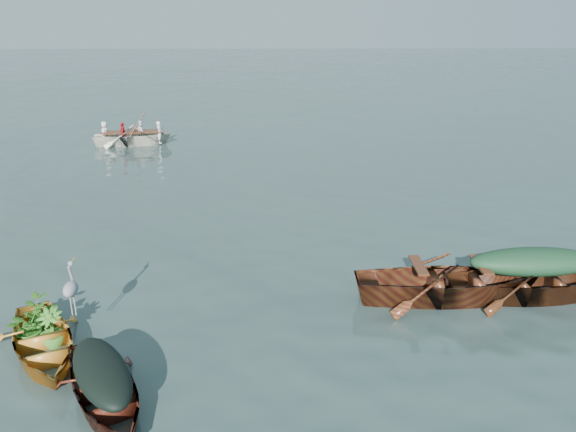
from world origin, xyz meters
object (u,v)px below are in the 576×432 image
object	(u,v)px
rowed_boat	(133,145)
heron	(72,297)
green_tarp_boat	(528,298)
open_wooden_boat	(446,300)
yellow_dinghy	(44,355)
dark_covered_boat	(106,405)

from	to	relation	value
rowed_boat	heron	size ratio (longest dim) A/B	4.76
green_tarp_boat	open_wooden_boat	distance (m)	1.62
yellow_dinghy	green_tarp_boat	world-z (taller)	green_tarp_boat
open_wooden_boat	heron	size ratio (longest dim) A/B	5.36
green_tarp_boat	heron	distance (m)	8.40
rowed_boat	dark_covered_boat	bearing A→B (deg)	-175.41
open_wooden_boat	rowed_boat	bearing A→B (deg)	34.64
open_wooden_boat	heron	xyz separation A→B (m)	(-6.62, -1.35, 0.88)
dark_covered_boat	rowed_boat	world-z (taller)	rowed_boat
yellow_dinghy	green_tarp_boat	size ratio (longest dim) A/B	0.70
open_wooden_boat	rowed_boat	size ratio (longest dim) A/B	1.12
yellow_dinghy	heron	world-z (taller)	heron
open_wooden_boat	yellow_dinghy	bearing A→B (deg)	103.35
rowed_boat	open_wooden_boat	bearing A→B (deg)	-152.66
green_tarp_boat	rowed_boat	xyz separation A→B (m)	(-10.70, 13.21, 0.00)
green_tarp_boat	yellow_dinghy	bearing A→B (deg)	100.08
dark_covered_boat	heron	xyz separation A→B (m)	(-0.89, 1.57, 0.88)
dark_covered_boat	heron	bearing A→B (deg)	89.98
yellow_dinghy	heron	distance (m)	1.04
heron	green_tarp_boat	bearing A→B (deg)	-18.69
yellow_dinghy	green_tarp_boat	bearing A→B (deg)	-17.25
open_wooden_boat	dark_covered_boat	bearing A→B (deg)	117.16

